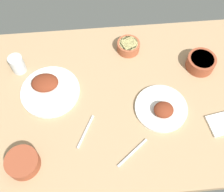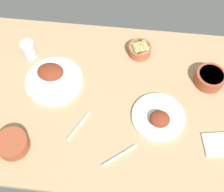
% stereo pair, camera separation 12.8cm
% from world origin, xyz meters
% --- Properties ---
extents(dining_table, '(1.40, 0.90, 0.04)m').
position_xyz_m(dining_table, '(0.00, 0.00, 0.02)').
color(dining_table, tan).
rests_on(dining_table, ground).
extents(plate_center_main, '(0.24, 0.24, 0.06)m').
position_xyz_m(plate_center_main, '(0.22, -0.08, 0.06)').
color(plate_center_main, silver).
rests_on(plate_center_main, dining_table).
extents(plate_near_viewer, '(0.28, 0.28, 0.07)m').
position_xyz_m(plate_near_viewer, '(-0.30, 0.07, 0.06)').
color(plate_near_viewer, silver).
rests_on(plate_near_viewer, dining_table).
extents(bowl_sauce, '(0.14, 0.14, 0.06)m').
position_xyz_m(bowl_sauce, '(0.46, 0.14, 0.07)').
color(bowl_sauce, brown).
rests_on(bowl_sauce, dining_table).
extents(bowl_potatoes, '(0.12, 0.12, 0.05)m').
position_xyz_m(bowl_potatoes, '(0.11, 0.28, 0.07)').
color(bowl_potatoes, '#A35133').
rests_on(bowl_potatoes, dining_table).
extents(bowl_pasta, '(0.14, 0.14, 0.06)m').
position_xyz_m(bowl_pasta, '(-0.39, -0.28, 0.07)').
color(bowl_pasta, brown).
rests_on(bowl_pasta, dining_table).
extents(water_tumbler, '(0.07, 0.07, 0.09)m').
position_xyz_m(water_tumbler, '(-0.45, 0.20, 0.09)').
color(water_tumbler, silver).
rests_on(water_tumbler, dining_table).
extents(fork_loose, '(0.14, 0.11, 0.01)m').
position_xyz_m(fork_loose, '(0.06, -0.28, 0.04)').
color(fork_loose, silver).
rests_on(fork_loose, dining_table).
extents(spoon_loose, '(0.08, 0.15, 0.01)m').
position_xyz_m(spoon_loose, '(-0.13, -0.16, 0.04)').
color(spoon_loose, silver).
rests_on(spoon_loose, dining_table).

